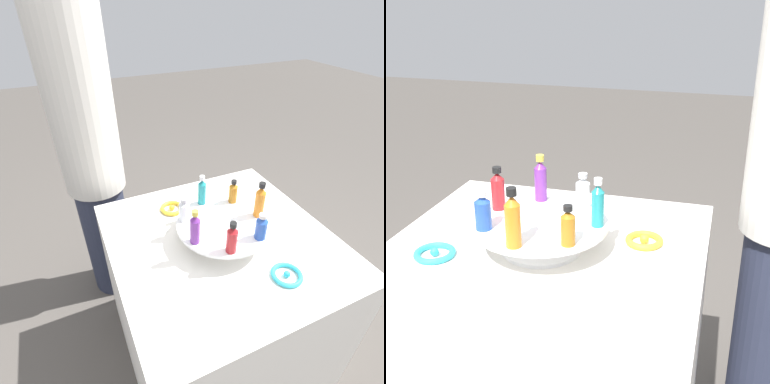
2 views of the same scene
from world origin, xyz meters
The scene contains 11 objects.
party_table centered at (0.00, 0.00, 0.37)m, with size 0.83×0.83×0.74m.
display_stand centered at (0.00, 0.00, 0.80)m, with size 0.35×0.35×0.08m.
bottle_red centered at (0.14, -0.05, 0.88)m, with size 0.04×0.04×0.12m.
bottle_blue centered at (0.12, 0.08, 0.87)m, with size 0.04×0.04×0.10m.
bottle_orange centered at (0.02, 0.14, 0.89)m, with size 0.04×0.04×0.15m.
bottle_amber centered at (-0.10, 0.10, 0.87)m, with size 0.03×0.03×0.10m.
bottle_teal centered at (-0.14, -0.02, 0.88)m, with size 0.03×0.03×0.13m.
bottle_clear centered at (-0.08, -0.12, 0.87)m, with size 0.04×0.04×0.10m.
bottle_purple centered at (0.05, -0.14, 0.88)m, with size 0.03×0.03×0.13m.
ribbon_bow_teal centered at (0.25, 0.11, 0.75)m, with size 0.11×0.11×0.02m.
ribbon_bow_gold centered at (-0.25, -0.11, 0.75)m, with size 0.10×0.10×0.02m.
Camera 2 is at (-0.43, 1.16, 1.40)m, focal length 50.00 mm.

